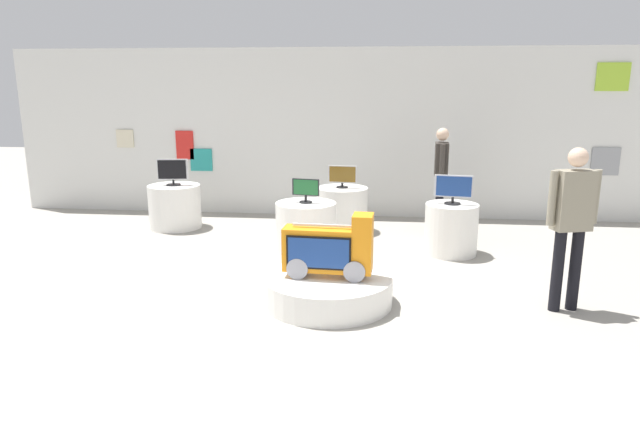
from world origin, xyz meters
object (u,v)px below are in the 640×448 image
at_px(tv_on_left_rear, 453,188).
at_px(tv_on_center_rear, 342,176).
at_px(display_pedestal_left_rear, 451,229).
at_px(display_pedestal_right_rear, 306,227).
at_px(shopper_browsing_near_truck, 572,217).
at_px(shopper_browsing_rear, 441,172).
at_px(tv_on_far_right, 173,171).
at_px(main_display_pedestal, 328,290).
at_px(display_pedestal_center_rear, 342,209).
at_px(novelty_firetruck_tv, 329,251).
at_px(tv_on_right_rear, 306,189).
at_px(display_pedestal_far_right, 175,206).

height_order(tv_on_left_rear, tv_on_center_rear, tv_on_left_rear).
relative_size(display_pedestal_left_rear, display_pedestal_right_rear, 0.86).
distance_m(shopper_browsing_near_truck, shopper_browsing_rear, 3.40).
height_order(display_pedestal_right_rear, tv_on_far_right, tv_on_far_right).
xyz_separation_m(main_display_pedestal, display_pedestal_center_rear, (-0.07, 3.23, 0.20)).
bearing_deg(tv_on_left_rear, shopper_browsing_rear, 92.71).
height_order(novelty_firetruck_tv, tv_on_right_rear, tv_on_right_rear).
bearing_deg(display_pedestal_center_rear, display_pedestal_far_right, -178.51).
distance_m(display_pedestal_left_rear, display_pedestal_center_rear, 1.99).
xyz_separation_m(display_pedestal_center_rear, shopper_browsing_rear, (1.57, 0.09, 0.63)).
relative_size(display_pedestal_center_rear, tv_on_center_rear, 1.81).
relative_size(display_pedestal_center_rear, display_pedestal_far_right, 0.97).
bearing_deg(display_pedestal_right_rear, tv_on_left_rear, 3.48).
height_order(tv_on_far_right, shopper_browsing_near_truck, shopper_browsing_near_truck).
relative_size(tv_on_left_rear, tv_on_right_rear, 1.34).
distance_m(tv_on_left_rear, display_pedestal_right_rear, 2.14).
relative_size(display_pedestal_left_rear, display_pedestal_far_right, 0.86).
xyz_separation_m(display_pedestal_left_rear, shopper_browsing_near_truck, (0.97, -2.01, 0.66)).
relative_size(tv_on_center_rear, tv_on_far_right, 0.93).
relative_size(display_pedestal_left_rear, shopper_browsing_rear, 0.44).
height_order(display_pedestal_center_rear, tv_on_far_right, tv_on_far_right).
bearing_deg(tv_on_right_rear, tv_on_left_rear, 3.59).
height_order(display_pedestal_far_right, tv_on_far_right, tv_on_far_right).
distance_m(tv_on_left_rear, tv_on_right_rear, 2.06).
bearing_deg(main_display_pedestal, display_pedestal_far_right, 132.35).
height_order(novelty_firetruck_tv, display_pedestal_left_rear, novelty_firetruck_tv).
height_order(novelty_firetruck_tv, tv_on_far_right, tv_on_far_right).
bearing_deg(shopper_browsing_rear, shopper_browsing_near_truck, -72.36).
bearing_deg(tv_on_far_right, display_pedestal_far_right, 81.32).
bearing_deg(novelty_firetruck_tv, tv_on_far_right, 132.49).
xyz_separation_m(main_display_pedestal, tv_on_center_rear, (-0.07, 3.23, 0.76)).
bearing_deg(tv_on_far_right, main_display_pedestal, -47.61).
distance_m(tv_on_left_rear, tv_on_center_rear, 1.99).
bearing_deg(tv_on_right_rear, shopper_browsing_near_truck, -31.76).
bearing_deg(display_pedestal_left_rear, display_pedestal_far_right, 166.43).
relative_size(novelty_firetruck_tv, display_pedestal_center_rear, 1.17).
relative_size(novelty_firetruck_tv, display_pedestal_far_right, 1.13).
relative_size(main_display_pedestal, display_pedestal_center_rear, 1.70).
xyz_separation_m(tv_on_left_rear, display_pedestal_center_rear, (-1.63, 1.15, -0.58)).
height_order(novelty_firetruck_tv, shopper_browsing_rear, shopper_browsing_rear).
distance_m(display_pedestal_left_rear, shopper_browsing_near_truck, 2.32).
distance_m(display_pedestal_left_rear, tv_on_right_rear, 2.13).
relative_size(novelty_firetruck_tv, display_pedestal_right_rear, 1.13).
distance_m(display_pedestal_left_rear, tv_on_center_rear, 2.06).
height_order(tv_on_center_rear, shopper_browsing_rear, shopper_browsing_rear).
xyz_separation_m(display_pedestal_left_rear, display_pedestal_far_right, (-4.43, 1.07, 0.00)).
distance_m(main_display_pedestal, tv_on_center_rear, 3.32).
height_order(display_pedestal_center_rear, shopper_browsing_rear, shopper_browsing_rear).
height_order(tv_on_left_rear, tv_on_right_rear, tv_on_left_rear).
bearing_deg(display_pedestal_center_rear, display_pedestal_right_rear, -108.56).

